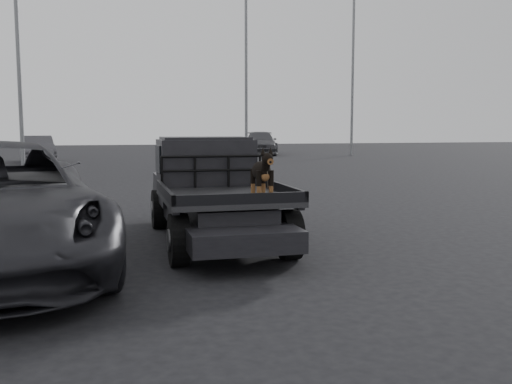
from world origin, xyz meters
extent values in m
plane|color=black|center=(0.00, 0.00, 0.00)|extent=(120.00, 120.00, 0.00)
imported|color=#47474C|center=(-5.66, 27.41, 0.76)|extent=(2.49, 4.82, 1.51)
imported|color=#46464B|center=(9.03, 33.10, 0.83)|extent=(3.54, 6.11, 1.66)
cylinder|color=slate|center=(-5.46, 20.09, 7.16)|extent=(0.18, 0.18, 14.33)
cylinder|color=slate|center=(6.63, 27.49, 5.75)|extent=(0.18, 0.18, 11.51)
cylinder|color=slate|center=(14.78, 29.84, 6.83)|extent=(0.18, 0.18, 13.65)
camera|label=1|loc=(-1.77, -7.24, 1.98)|focal=40.00mm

